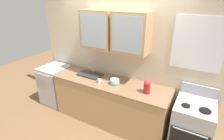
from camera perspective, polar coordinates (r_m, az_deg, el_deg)
name	(u,v)px	position (r m, az deg, el deg)	size (l,w,h in m)	color
ground_plane	(110,120)	(3.83, -0.72, -16.00)	(10.00, 10.00, 0.00)	brown
back_wall_unit	(119,47)	(3.38, 2.15, 7.40)	(3.73, 0.46, 2.79)	beige
counter	(110,102)	(3.56, -0.75, -10.34)	(2.31, 0.68, 0.91)	tan
stove_range	(191,128)	(3.22, 24.33, -16.77)	(0.58, 0.70, 1.09)	#ADAFB5
sink_faucet	(90,74)	(3.61, -7.13, -1.37)	(0.49, 0.29, 0.28)	#2D2D30
bowl_stack	(115,82)	(3.22, 0.87, -3.84)	(0.18, 0.18, 0.10)	#669972
vase	(147,86)	(2.96, 11.37, -5.19)	(0.12, 0.12, 0.25)	#B21E1E
cup_near_sink	(99,81)	(3.28, -4.13, -3.59)	(0.10, 0.07, 0.08)	silver
dishwasher	(56,85)	(4.39, -17.79, -4.58)	(0.59, 0.66, 0.91)	#ADAFB5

